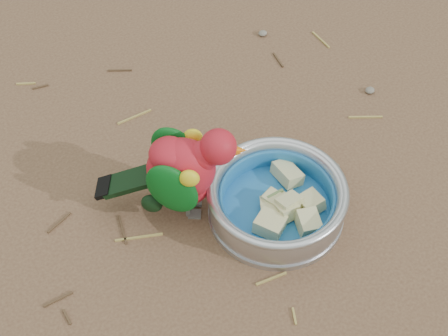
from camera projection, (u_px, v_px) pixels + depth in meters
ground at (285, 192)px, 1.05m from camera, size 60.00×60.00×0.00m
food_bowl at (276, 210)px, 1.02m from camera, size 0.20×0.20×0.02m
bowl_wall at (277, 198)px, 0.99m from camera, size 0.20×0.20×0.04m
fruit_wedges at (277, 201)px, 1.00m from camera, size 0.12×0.12×0.03m
lory_parrot at (184, 175)px, 0.97m from camera, size 0.22×0.19×0.16m
ground_debris at (269, 179)px, 1.06m from camera, size 0.90×0.80×0.01m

